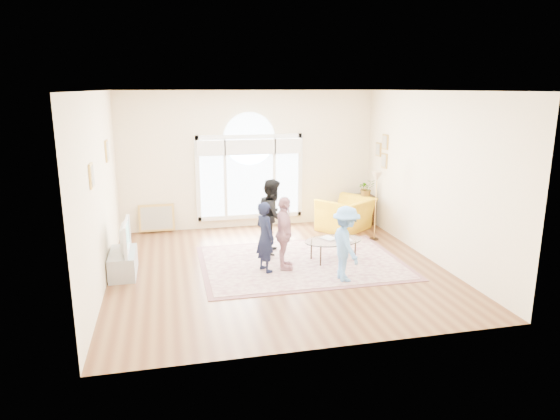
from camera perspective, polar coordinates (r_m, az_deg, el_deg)
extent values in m
plane|color=#57301A|center=(9.30, -0.30, -6.64)|extent=(6.00, 6.00, 0.00)
plane|color=beige|center=(11.78, -3.52, 5.72)|extent=(6.00, 0.00, 6.00)
plane|color=beige|center=(6.05, 5.89, -2.07)|extent=(6.00, 0.00, 6.00)
plane|color=beige|center=(8.74, -19.91, 2.09)|extent=(0.00, 6.00, 6.00)
plane|color=beige|center=(9.96, 16.82, 3.67)|extent=(0.00, 6.00, 6.00)
plane|color=white|center=(8.72, -0.33, 13.48)|extent=(6.00, 6.00, 0.00)
cube|color=white|center=(12.00, -3.39, -0.70)|extent=(2.50, 0.08, 0.10)
cube|color=white|center=(11.68, -3.53, 8.37)|extent=(2.50, 0.08, 0.10)
cube|color=white|center=(11.67, -9.39, 3.50)|extent=(0.10, 0.08, 2.00)
cube|color=white|center=(12.06, 2.28, 4.00)|extent=(0.10, 0.08, 2.00)
cube|color=#C6E2FF|center=(11.69, -7.79, 3.58)|extent=(0.55, 0.02, 1.80)
cube|color=#C6E2FF|center=(11.98, 0.78, 3.95)|extent=(0.55, 0.02, 1.80)
cube|color=#C6E2FF|center=(11.80, -3.46, 3.77)|extent=(1.10, 0.02, 1.80)
cylinder|color=#C6E2FF|center=(11.68, -3.52, 8.13)|extent=(1.20, 0.02, 1.20)
cube|color=white|center=(11.71, -6.28, 3.64)|extent=(0.07, 0.04, 1.80)
cube|color=white|center=(11.90, -0.67, 3.88)|extent=(0.07, 0.04, 1.80)
cube|color=white|center=(11.51, -7.87, 7.04)|extent=(0.65, 0.12, 0.35)
cube|color=white|center=(11.62, -3.44, 7.21)|extent=(1.20, 0.12, 0.35)
cube|color=white|center=(11.80, 0.88, 7.33)|extent=(0.65, 0.12, 0.35)
cube|color=tan|center=(9.93, -19.19, 6.40)|extent=(0.03, 0.34, 0.40)
cube|color=#ADA38E|center=(9.93, -19.08, 6.41)|extent=(0.01, 0.28, 0.34)
cube|color=tan|center=(7.78, -20.75, 3.68)|extent=(0.03, 0.30, 0.36)
cube|color=#ADA38E|center=(7.78, -20.62, 3.68)|extent=(0.01, 0.24, 0.30)
cube|color=tan|center=(11.69, 11.94, 7.62)|extent=(0.03, 0.28, 0.34)
cube|color=#ADA38E|center=(11.69, 11.86, 7.62)|extent=(0.01, 0.22, 0.28)
cube|color=tan|center=(11.74, 11.84, 5.53)|extent=(0.03, 0.28, 0.34)
cube|color=#ADA38E|center=(11.74, 11.76, 5.53)|extent=(0.01, 0.22, 0.28)
cube|color=tan|center=(12.03, 11.19, 6.81)|extent=(0.03, 0.26, 0.32)
cube|color=#ADA38E|center=(12.03, 11.12, 6.81)|extent=(0.01, 0.20, 0.26)
cube|color=beige|center=(9.57, 2.50, -5.99)|extent=(3.60, 2.60, 0.02)
cube|color=#7F5053|center=(9.57, 2.50, -6.01)|extent=(3.80, 2.80, 0.01)
cube|color=#979A9F|center=(9.36, -17.49, -5.82)|extent=(0.45, 1.00, 0.42)
imported|color=black|center=(9.21, -17.70, -2.94)|extent=(0.13, 0.97, 0.56)
cube|color=#5BDED0|center=(9.20, -17.15, -2.91)|extent=(0.02, 0.80, 0.45)
ellipsoid|color=silver|center=(9.60, 6.12, -3.49)|extent=(1.24, 0.89, 0.02)
cylinder|color=black|center=(10.00, 7.41, -4.07)|extent=(0.03, 0.03, 0.40)
cylinder|color=black|center=(9.69, 3.60, -4.57)|extent=(0.03, 0.03, 0.40)
cylinder|color=black|center=(9.65, 8.58, -4.77)|extent=(0.03, 0.03, 0.40)
cylinder|color=black|center=(9.33, 4.67, -5.32)|extent=(0.03, 0.03, 0.40)
imported|color=#B2A58C|center=(9.57, 5.14, -3.37)|extent=(0.33, 0.36, 0.03)
imported|color=#B2A58C|center=(9.57, 6.90, -3.43)|extent=(0.22, 0.30, 0.02)
cylinder|color=#CF4F1B|center=(9.78, 7.21, -2.76)|extent=(0.07, 0.07, 0.12)
imported|color=gold|center=(11.74, 7.52, -0.49)|extent=(1.53, 1.50, 0.75)
cube|color=black|center=(12.41, 9.62, 0.09)|extent=(0.40, 0.50, 0.70)
cylinder|color=black|center=(11.21, 10.69, -3.25)|extent=(0.20, 0.20, 0.02)
cylinder|color=gold|center=(11.03, 10.85, 0.06)|extent=(0.02, 0.02, 1.35)
cone|color=#CCB284|center=(10.89, 11.02, 3.76)|extent=(0.30, 0.30, 0.22)
cylinder|color=white|center=(12.16, 9.72, -0.20)|extent=(0.20, 0.20, 0.70)
imported|color=#33722D|center=(12.04, 9.83, 2.44)|extent=(0.40, 0.35, 0.44)
cube|color=tan|center=(11.86, -13.82, -2.51)|extent=(0.80, 0.14, 0.62)
imported|color=#141931|center=(8.92, -1.72, -3.08)|extent=(0.46, 0.55, 1.28)
imported|color=black|center=(9.90, -0.82, -0.71)|extent=(0.78, 0.88, 1.50)
imported|color=#CF909C|center=(9.01, 0.48, -2.68)|extent=(0.49, 0.84, 1.35)
imported|color=#66A3EE|center=(8.57, 7.53, -3.84)|extent=(0.50, 0.85, 1.30)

